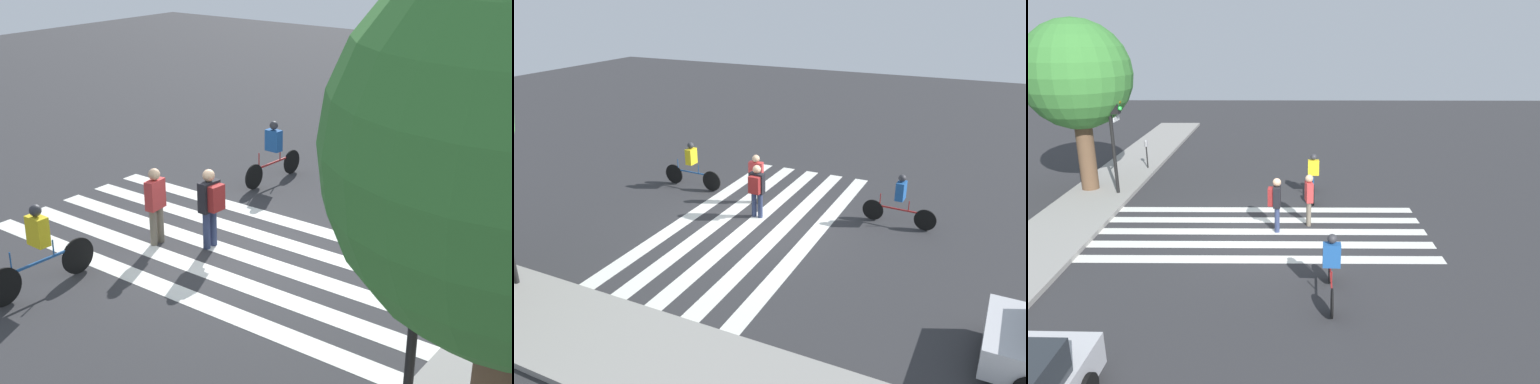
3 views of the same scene
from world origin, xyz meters
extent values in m
plane|color=#2D2D30|center=(0.00, 0.00, 0.00)|extent=(60.00, 60.00, 0.00)
cube|color=gray|center=(0.00, 6.25, 0.07)|extent=(36.00, 2.50, 0.14)
cube|color=silver|center=(-1.95, 0.00, 0.00)|extent=(0.47, 10.00, 0.01)
cube|color=silver|center=(-0.98, 0.00, 0.00)|extent=(0.47, 10.00, 0.01)
cube|color=silver|center=(0.00, 0.00, 0.00)|extent=(0.47, 10.00, 0.01)
cube|color=silver|center=(0.98, 0.00, 0.00)|extent=(0.47, 10.00, 0.01)
cube|color=silver|center=(1.95, 0.00, 0.00)|extent=(0.47, 10.00, 0.01)
cylinder|color=navy|center=(-0.03, -0.44, 0.40)|extent=(0.15, 0.15, 0.80)
cylinder|color=navy|center=(0.18, -0.44, 0.40)|extent=(0.15, 0.15, 0.80)
cube|color=black|center=(0.08, -0.44, 1.12)|extent=(0.48, 0.23, 0.64)
sphere|color=tan|center=(0.08, -0.44, 1.56)|extent=(0.25, 0.25, 0.25)
cube|color=maroon|center=(0.07, -0.25, 1.12)|extent=(0.36, 0.18, 0.53)
cylinder|color=#6B6051|center=(0.51, -1.42, 0.39)|extent=(0.15, 0.15, 0.78)
cylinder|color=#6B6051|center=(0.72, -1.42, 0.39)|extent=(0.15, 0.15, 0.78)
cube|color=#B73333|center=(0.62, -1.42, 1.10)|extent=(0.48, 0.27, 0.62)
sphere|color=tan|center=(0.62, -1.42, 1.53)|extent=(0.25, 0.25, 0.25)
cylinder|color=black|center=(-3.20, -1.79, 0.32)|extent=(0.65, 0.07, 0.65)
cylinder|color=black|center=(-4.76, -1.72, 0.32)|extent=(0.65, 0.07, 0.65)
cube|color=maroon|center=(-3.98, -1.76, 0.50)|extent=(1.33, 0.10, 0.04)
cylinder|color=maroon|center=(-4.25, -1.74, 0.66)|extent=(0.03, 0.03, 0.32)
cylinder|color=maroon|center=(-3.39, -1.78, 0.70)|extent=(0.03, 0.03, 0.40)
cube|color=#1E5199|center=(-3.98, -1.76, 1.10)|extent=(0.26, 0.41, 0.55)
sphere|color=#333338|center=(-3.98, -1.76, 1.49)|extent=(0.22, 0.22, 0.22)
cylinder|color=black|center=(4.10, -1.71, 0.36)|extent=(0.72, 0.06, 0.72)
cylinder|color=black|center=(2.49, -1.67, 0.36)|extent=(0.72, 0.06, 0.72)
cube|color=#1E4C8C|center=(3.30, -1.69, 0.56)|extent=(1.37, 0.07, 0.04)
cylinder|color=#1E4C8C|center=(3.02, -1.68, 0.72)|extent=(0.03, 0.03, 0.32)
cylinder|color=#1E4C8C|center=(3.90, -1.70, 0.76)|extent=(0.03, 0.03, 0.40)
cube|color=yellow|center=(3.30, -1.69, 1.15)|extent=(0.25, 0.41, 0.55)
sphere|color=#333338|center=(3.30, -1.69, 1.55)|extent=(0.22, 0.22, 0.22)
camera|label=1|loc=(10.20, 8.43, 6.28)|focal=50.00mm
camera|label=2|loc=(-6.35, 12.08, 6.57)|focal=35.00mm
camera|label=3|loc=(-14.20, -0.77, 5.91)|focal=35.00mm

